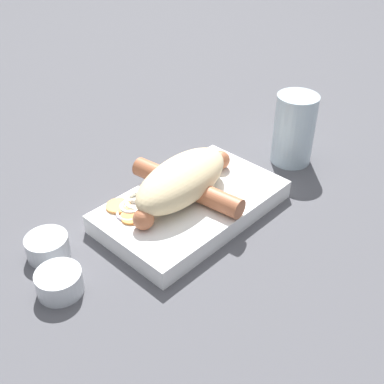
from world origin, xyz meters
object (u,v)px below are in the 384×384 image
(food_tray, at_px, (192,206))
(condiment_cup_near, at_px, (48,248))
(condiment_cup_far, at_px, (60,283))
(drink_glass, at_px, (294,129))
(sausage, at_px, (185,187))
(bread_roll, at_px, (182,180))

(food_tray, bearing_deg, condiment_cup_near, 158.79)
(condiment_cup_far, height_order, drink_glass, drink_glass)
(sausage, distance_m, condiment_cup_near, 0.20)
(food_tray, height_order, bread_roll, bread_roll)
(condiment_cup_near, bearing_deg, drink_glass, -12.63)
(condiment_cup_near, bearing_deg, sausage, -18.30)
(bread_roll, relative_size, drink_glass, 1.54)
(sausage, height_order, condiment_cup_near, sausage)
(drink_glass, bearing_deg, bread_roll, 172.28)
(food_tray, distance_m, sausage, 0.03)
(condiment_cup_near, bearing_deg, bread_roll, -18.47)
(food_tray, xyz_separation_m, condiment_cup_near, (-0.19, 0.07, -0.00))
(food_tray, distance_m, drink_glass, 0.22)
(food_tray, distance_m, condiment_cup_far, 0.21)
(sausage, bearing_deg, condiment_cup_far, -179.61)
(condiment_cup_near, bearing_deg, food_tray, -21.21)
(bread_roll, relative_size, condiment_cup_near, 3.27)
(bread_roll, relative_size, condiment_cup_far, 3.27)
(bread_roll, bearing_deg, food_tray, -61.27)
(sausage, xyz_separation_m, condiment_cup_far, (-0.21, -0.00, -0.03))
(condiment_cup_near, xyz_separation_m, condiment_cup_far, (-0.02, -0.06, 0.00))
(condiment_cup_near, relative_size, condiment_cup_far, 1.00)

